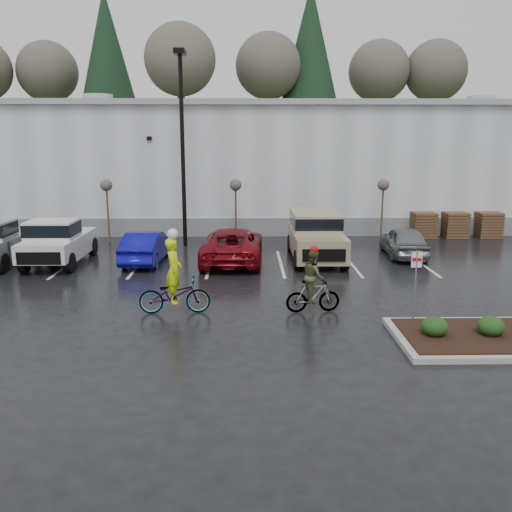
{
  "coord_description": "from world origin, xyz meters",
  "views": [
    {
      "loc": [
        -0.95,
        -14.44,
        5.32
      ],
      "look_at": [
        -0.63,
        3.66,
        1.3
      ],
      "focal_mm": 38.0,
      "sensor_mm": 36.0,
      "label": 1
    }
  ],
  "objects_px": {
    "cyclist_olive": "(313,288)",
    "pallet_stack_b": "(455,225)",
    "sapling_east": "(383,188)",
    "car_grey": "(404,241)",
    "sapling_west": "(106,189)",
    "suv_tan": "(316,237)",
    "pallet_stack_c": "(488,225)",
    "fire_lane_sign": "(416,278)",
    "cyclist_hivis": "(174,288)",
    "pickup_white": "(61,240)",
    "lamppost": "(182,128)",
    "sapling_mid": "(236,188)",
    "pallet_stack_a": "(423,225)",
    "car_blue": "(146,247)",
    "car_red": "(233,245)"
  },
  "relations": [
    {
      "from": "fire_lane_sign",
      "to": "car_red",
      "type": "distance_m",
      "value": 9.79
    },
    {
      "from": "fire_lane_sign",
      "to": "sapling_mid",
      "type": "bearing_deg",
      "value": 112.49
    },
    {
      "from": "fire_lane_sign",
      "to": "car_blue",
      "type": "height_order",
      "value": "fire_lane_sign"
    },
    {
      "from": "pickup_white",
      "to": "cyclist_olive",
      "type": "height_order",
      "value": "cyclist_olive"
    },
    {
      "from": "pallet_stack_a",
      "to": "lamppost",
      "type": "bearing_deg",
      "value": -170.91
    },
    {
      "from": "lamppost",
      "to": "pallet_stack_c",
      "type": "xyz_separation_m",
      "value": [
        16.0,
        2.0,
        -5.01
      ]
    },
    {
      "from": "pallet_stack_b",
      "to": "suv_tan",
      "type": "height_order",
      "value": "suv_tan"
    },
    {
      "from": "pallet_stack_b",
      "to": "cyclist_olive",
      "type": "relative_size",
      "value": 0.64
    },
    {
      "from": "car_blue",
      "to": "cyclist_hivis",
      "type": "distance_m",
      "value": 7.18
    },
    {
      "from": "sapling_mid",
      "to": "car_red",
      "type": "bearing_deg",
      "value": -90.64
    },
    {
      "from": "pallet_stack_a",
      "to": "pickup_white",
      "type": "bearing_deg",
      "value": -162.25
    },
    {
      "from": "pallet_stack_b",
      "to": "pickup_white",
      "type": "distance_m",
      "value": 19.9
    },
    {
      "from": "pickup_white",
      "to": "car_blue",
      "type": "xyz_separation_m",
      "value": [
        3.65,
        -0.06,
        -0.3
      ]
    },
    {
      "from": "car_red",
      "to": "pallet_stack_c",
      "type": "bearing_deg",
      "value": -155.08
    },
    {
      "from": "pallet_stack_b",
      "to": "pallet_stack_a",
      "type": "bearing_deg",
      "value": 180.0
    },
    {
      "from": "sapling_west",
      "to": "suv_tan",
      "type": "relative_size",
      "value": 0.63
    },
    {
      "from": "sapling_west",
      "to": "cyclist_hivis",
      "type": "distance_m",
      "value": 12.62
    },
    {
      "from": "lamppost",
      "to": "fire_lane_sign",
      "type": "distance_m",
      "value": 14.78
    },
    {
      "from": "car_red",
      "to": "lamppost",
      "type": "bearing_deg",
      "value": -53.62
    },
    {
      "from": "sapling_east",
      "to": "pallet_stack_c",
      "type": "relative_size",
      "value": 2.37
    },
    {
      "from": "fire_lane_sign",
      "to": "pickup_white",
      "type": "bearing_deg",
      "value": 147.06
    },
    {
      "from": "sapling_mid",
      "to": "pallet_stack_a",
      "type": "distance_m",
      "value": 10.26
    },
    {
      "from": "cyclist_olive",
      "to": "car_grey",
      "type": "bearing_deg",
      "value": -39.29
    },
    {
      "from": "sapling_mid",
      "to": "sapling_east",
      "type": "height_order",
      "value": "same"
    },
    {
      "from": "sapling_east",
      "to": "fire_lane_sign",
      "type": "distance_m",
      "value": 13.06
    },
    {
      "from": "car_blue",
      "to": "car_grey",
      "type": "xyz_separation_m",
      "value": [
        11.4,
        1.01,
        0.0
      ]
    },
    {
      "from": "pallet_stack_c",
      "to": "car_grey",
      "type": "height_order",
      "value": "car_grey"
    },
    {
      "from": "sapling_east",
      "to": "car_grey",
      "type": "xyz_separation_m",
      "value": [
        0.15,
        -3.63,
        -2.04
      ]
    },
    {
      "from": "pallet_stack_a",
      "to": "suv_tan",
      "type": "distance_m",
      "value": 8.33
    },
    {
      "from": "sapling_mid",
      "to": "fire_lane_sign",
      "type": "bearing_deg",
      "value": -67.51
    },
    {
      "from": "sapling_mid",
      "to": "pickup_white",
      "type": "xyz_separation_m",
      "value": [
        -7.4,
        -4.57,
        -1.75
      ]
    },
    {
      "from": "cyclist_olive",
      "to": "pallet_stack_b",
      "type": "bearing_deg",
      "value": -42.66
    },
    {
      "from": "suv_tan",
      "to": "cyclist_hivis",
      "type": "relative_size",
      "value": 1.95
    },
    {
      "from": "sapling_west",
      "to": "pallet_stack_b",
      "type": "distance_m",
      "value": 18.34
    },
    {
      "from": "sapling_west",
      "to": "car_red",
      "type": "bearing_deg",
      "value": -35.66
    },
    {
      "from": "sapling_east",
      "to": "car_blue",
      "type": "distance_m",
      "value": 12.34
    },
    {
      "from": "pallet_stack_b",
      "to": "fire_lane_sign",
      "type": "xyz_separation_m",
      "value": [
        -6.4,
        -13.8,
        0.73
      ]
    },
    {
      "from": "sapling_west",
      "to": "sapling_mid",
      "type": "relative_size",
      "value": 1.0
    },
    {
      "from": "fire_lane_sign",
      "to": "pickup_white",
      "type": "xyz_separation_m",
      "value": [
        -12.7,
        8.23,
        -0.43
      ]
    },
    {
      "from": "car_red",
      "to": "suv_tan",
      "type": "relative_size",
      "value": 1.05
    },
    {
      "from": "car_red",
      "to": "suv_tan",
      "type": "height_order",
      "value": "suv_tan"
    },
    {
      "from": "lamppost",
      "to": "fire_lane_sign",
      "type": "xyz_separation_m",
      "value": [
        7.8,
        -11.8,
        -4.28
      ]
    },
    {
      "from": "pallet_stack_b",
      "to": "fire_lane_sign",
      "type": "bearing_deg",
      "value": -114.88
    },
    {
      "from": "cyclist_hivis",
      "to": "lamppost",
      "type": "bearing_deg",
      "value": 1.13
    },
    {
      "from": "lamppost",
      "to": "sapling_west",
      "type": "height_order",
      "value": "lamppost"
    },
    {
      "from": "sapling_east",
      "to": "car_grey",
      "type": "distance_m",
      "value": 4.16
    },
    {
      "from": "sapling_east",
      "to": "pickup_white",
      "type": "height_order",
      "value": "sapling_east"
    },
    {
      "from": "pickup_white",
      "to": "car_red",
      "type": "distance_m",
      "value": 7.36
    },
    {
      "from": "sapling_east",
      "to": "pallet_stack_c",
      "type": "height_order",
      "value": "sapling_east"
    },
    {
      "from": "pallet_stack_a",
      "to": "pallet_stack_c",
      "type": "relative_size",
      "value": 1.0
    }
  ]
}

